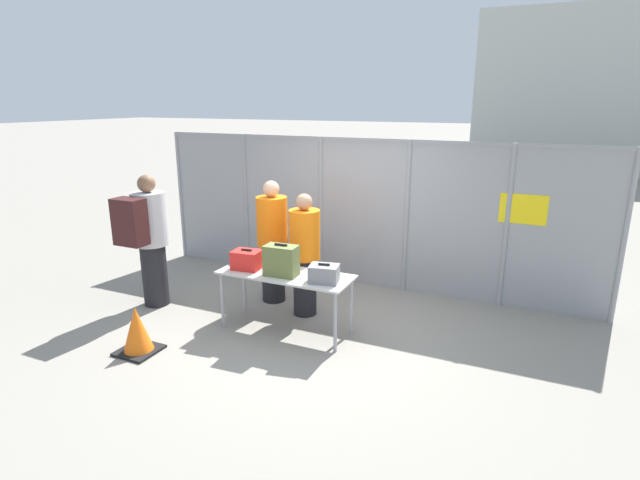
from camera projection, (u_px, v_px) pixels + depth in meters
name	position (u px, v px, depth m)	size (l,w,h in m)	color
ground_plane	(310.00, 331.00, 6.26)	(120.00, 120.00, 0.00)	gray
fence_section	(363.00, 211.00, 7.56)	(6.99, 0.07, 2.26)	gray
inspection_table	(285.00, 279.00, 6.09)	(1.66, 0.62, 0.76)	#B2B2AD
suitcase_red	(247.00, 260.00, 6.21)	(0.37, 0.30, 0.26)	red
suitcase_olive	(281.00, 261.00, 5.96)	(0.41, 0.25, 0.40)	#566033
suitcase_grey	(324.00, 274.00, 5.76)	(0.38, 0.31, 0.23)	slate
traveler_hooded	(148.00, 236.00, 6.76)	(0.46, 0.71, 1.84)	black
security_worker_near	(305.00, 254.00, 6.54)	(0.41, 0.41, 1.65)	black
security_worker_far	(272.00, 240.00, 6.99)	(0.43, 0.43, 1.74)	black
utility_trailer	(509.00, 234.00, 9.41)	(4.03, 2.11, 0.61)	#B2B2B7
traffic_cone	(137.00, 331.00, 5.67)	(0.44, 0.44, 0.55)	black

